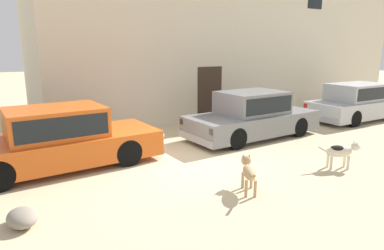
% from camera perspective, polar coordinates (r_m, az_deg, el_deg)
% --- Properties ---
extents(ground_plane, '(80.00, 80.00, 0.00)m').
position_cam_1_polar(ground_plane, '(8.43, -0.61, -6.41)').
color(ground_plane, '#CCB78E').
extents(parked_sedan_nearest, '(4.84, 2.10, 1.45)m').
position_cam_1_polar(parked_sedan_nearest, '(8.54, -21.67, -2.08)').
color(parked_sedan_nearest, '#D15619').
rests_on(parked_sedan_nearest, ground_plane).
extents(parked_sedan_second, '(4.61, 1.98, 1.47)m').
position_cam_1_polar(parked_sedan_second, '(10.85, 10.17, 1.70)').
color(parked_sedan_second, slate).
rests_on(parked_sedan_second, ground_plane).
extents(parked_sedan_third, '(4.73, 1.70, 1.45)m').
position_cam_1_polar(parked_sedan_third, '(14.93, 26.37, 3.58)').
color(parked_sedan_third, '#B2B5BA').
rests_on(parked_sedan_third, ground_plane).
extents(apartment_block, '(17.22, 6.40, 7.52)m').
position_cam_1_polar(apartment_block, '(17.26, 4.55, 16.04)').
color(apartment_block, beige).
rests_on(apartment_block, ground_plane).
extents(stray_dog_spotted, '(0.62, 0.99, 0.66)m').
position_cam_1_polar(stray_dog_spotted, '(6.80, 9.55, -7.65)').
color(stray_dog_spotted, tan).
rests_on(stray_dog_spotted, ground_plane).
extents(stray_dog_tan, '(0.96, 0.55, 0.66)m').
position_cam_1_polar(stray_dog_tan, '(8.67, 23.92, -4.04)').
color(stray_dog_tan, beige).
rests_on(stray_dog_tan, ground_plane).
extents(rubble_pile, '(0.53, 0.68, 0.28)m').
position_cam_1_polar(rubble_pile, '(6.18, -26.85, -13.84)').
color(rubble_pile, gray).
rests_on(rubble_pile, ground_plane).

